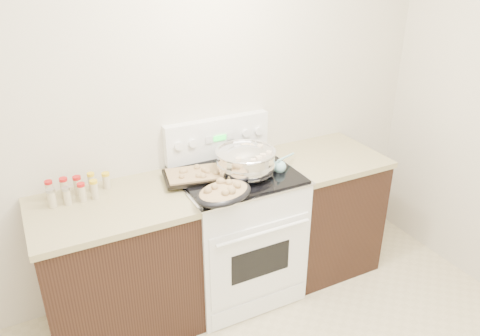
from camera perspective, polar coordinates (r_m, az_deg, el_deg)
room_shell at (r=1.47m, az=12.13°, el=1.35°), size 4.10×3.60×2.75m
counter_left at (r=3.09m, az=-14.66°, el=-11.66°), size 0.93×0.67×0.92m
counter_right at (r=3.64m, az=9.91°, el=-5.02°), size 0.73×0.67×0.92m
kitchen_range at (r=3.28m, az=-0.44°, el=-7.67°), size 0.78×0.73×1.22m
mixing_bowl at (r=2.98m, az=0.74°, el=0.66°), size 0.39×0.39×0.23m
roasting_pan at (r=2.72m, az=-2.00°, el=-2.97°), size 0.43×0.36×0.11m
baking_sheet at (r=3.00m, az=-5.54°, el=-0.83°), size 0.42×0.33×0.06m
wooden_spoon at (r=2.91m, az=-2.09°, el=-1.77°), size 0.11×0.25×0.04m
blue_ladle at (r=3.08m, az=4.94°, el=0.28°), size 0.25×0.19×0.11m
spice_jars at (r=2.94m, az=-19.39°, el=-2.42°), size 0.38×0.15×0.13m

